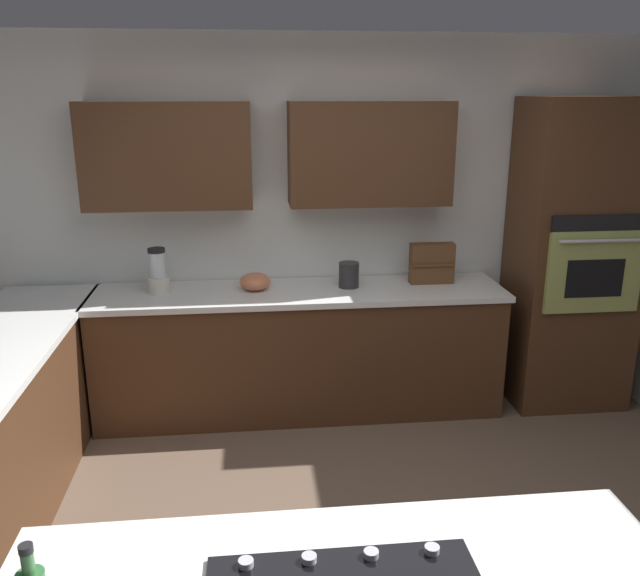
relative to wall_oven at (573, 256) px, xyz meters
The scene contains 9 objects.
ground_plane 2.75m from the wall_oven, 42.84° to the left, with size 14.00×14.00×0.00m, color brown.
wall_back 1.98m from the wall_oven, ahead, with size 6.00×0.44×2.60m.
lower_cabinets_back 2.06m from the wall_oven, ahead, with size 2.80×0.60×0.86m, color #472B19.
countertop_back 1.96m from the wall_oven, ahead, with size 2.84×0.64×0.04m, color silver.
wall_oven is the anchor object (origin of this frame).
blender 2.90m from the wall_oven, ahead, with size 0.15×0.15×0.31m.
mixing_bowl 2.25m from the wall_oven, ahead, with size 0.22×0.22×0.12m, color #CC724C.
spice_rack 1.00m from the wall_oven, ahead, with size 0.31×0.11×0.29m.
kettle 1.60m from the wall_oven, ahead, with size 0.14×0.14×0.17m, color #262628.
Camera 1 is at (0.42, 2.58, 2.20)m, focal length 36.71 mm.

